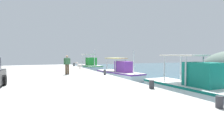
{
  "coord_description": "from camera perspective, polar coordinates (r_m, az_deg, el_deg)",
  "views": [
    {
      "loc": [
        14.34,
        -6.06,
        2.56
      ],
      "look_at": [
        -5.54,
        2.45,
        1.52
      ],
      "focal_mm": 30.26,
      "sensor_mm": 36.0,
      "label": 1
    }
  ],
  "objects": [
    {
      "name": "mooring_bollard_nearest",
      "position": [
        27.68,
        -11.43,
        -0.47
      ],
      "size": [
        0.23,
        0.23,
        0.45
      ],
      "primitive_type": "cylinder",
      "color": "#333338",
      "rests_on": "quay_pier"
    },
    {
      "name": "quay_pier",
      "position": [
        14.54,
        -18.83,
        -5.93
      ],
      "size": [
        36.0,
        10.0,
        0.8
      ],
      "primitive_type": "cube",
      "color": "#9E9E99",
      "rests_on": "ground"
    },
    {
      "name": "fishing_boat_third",
      "position": [
        11.05,
        22.99,
        -7.09
      ],
      "size": [
        6.12,
        2.02,
        3.13
      ],
      "color": "white",
      "rests_on": "ground"
    },
    {
      "name": "fisherman_standing",
      "position": [
        16.74,
        -13.41,
        -0.22
      ],
      "size": [
        0.37,
        0.6,
        1.65
      ],
      "color": "#4C3823",
      "rests_on": "quay_pier"
    },
    {
      "name": "fishing_boat_nearest",
      "position": [
        28.51,
        -6.73,
        -1.04
      ],
      "size": [
        5.26,
        2.63,
        3.27
      ],
      "color": "white",
      "rests_on": "ground"
    },
    {
      "name": "mooring_bollard_fourth",
      "position": [
        7.18,
        29.73,
        -10.19
      ],
      "size": [
        0.25,
        0.25,
        0.39
      ],
      "primitive_type": "cylinder",
      "color": "#333338",
      "rests_on": "quay_pier"
    },
    {
      "name": "mooring_bollard_third",
      "position": [
        9.87,
        11.87,
        -6.33
      ],
      "size": [
        0.26,
        0.26,
        0.42
      ],
      "primitive_type": "cylinder",
      "color": "#333338",
      "rests_on": "quay_pier"
    },
    {
      "name": "fishing_boat_second",
      "position": [
        19.45,
        2.32,
        -3.01
      ],
      "size": [
        6.57,
        2.77,
        2.9
      ],
      "color": "white",
      "rests_on": "ground"
    },
    {
      "name": "pelican",
      "position": [
        22.78,
        -9.76,
        -0.7
      ],
      "size": [
        0.38,
        0.95,
        0.82
      ],
      "color": "tan",
      "rests_on": "quay_pier"
    },
    {
      "name": "mooring_bollard_second",
      "position": [
        15.75,
        -2.19,
        -2.81
      ],
      "size": [
        0.21,
        0.21,
        0.46
      ],
      "primitive_type": "cylinder",
      "color": "#333338",
      "rests_on": "quay_pier"
    }
  ]
}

